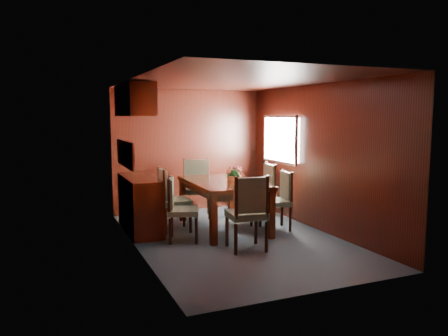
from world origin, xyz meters
name	(u,v)px	position (x,y,z in m)	size (l,w,h in m)	color
ground	(234,238)	(0.00, 0.00, 0.00)	(4.50, 4.50, 0.00)	#354048
room_shell	(220,132)	(-0.10, 0.33, 1.63)	(3.06, 4.52, 2.41)	black
sideboard	(140,204)	(-1.25, 1.00, 0.45)	(0.48, 1.40, 0.90)	#391107
dining_table	(224,188)	(0.06, 0.58, 0.70)	(1.12, 1.76, 0.81)	#391107
chair_left_near	(178,206)	(-0.83, 0.21, 0.54)	(0.57, 0.58, 0.97)	black
chair_left_far	(170,196)	(-0.79, 0.80, 0.58)	(0.50, 0.52, 1.05)	black
chair_right_near	(280,197)	(0.93, 0.24, 0.54)	(0.52, 0.54, 0.98)	black
chair_right_far	(263,190)	(0.89, 0.74, 0.59)	(0.55, 0.56, 1.06)	black
chair_head	(248,209)	(-0.08, -0.65, 0.60)	(0.56, 0.54, 1.08)	black
chair_foot	(197,184)	(-0.03, 1.68, 0.60)	(0.64, 0.62, 1.08)	black
flower_centerpiece	(234,173)	(0.25, 0.58, 0.94)	(0.26, 0.26, 0.26)	#CC773E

